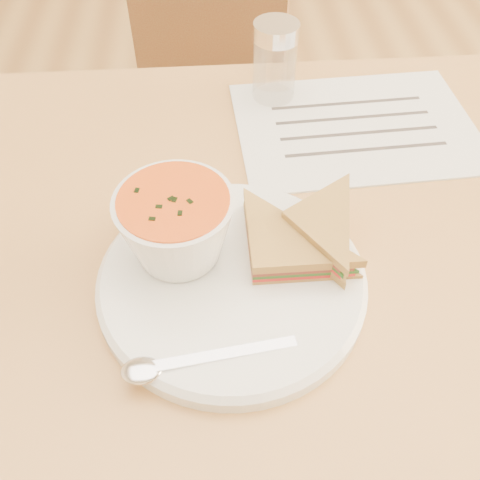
{
  "coord_description": "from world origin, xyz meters",
  "views": [
    {
      "loc": [
        -0.09,
        -0.41,
        1.21
      ],
      "look_at": [
        -0.06,
        -0.06,
        0.8
      ],
      "focal_mm": 40.0,
      "sensor_mm": 36.0,
      "label": 1
    }
  ],
  "objects_px": {
    "dining_table": "(272,375)",
    "soup_bowl": "(177,229)",
    "chair_far": "(191,133)",
    "condiment_shaker": "(275,62)",
    "plate": "(232,281)"
  },
  "relations": [
    {
      "from": "dining_table",
      "to": "condiment_shaker",
      "type": "xyz_separation_m",
      "value": [
        0.01,
        0.26,
        0.43
      ]
    },
    {
      "from": "dining_table",
      "to": "condiment_shaker",
      "type": "distance_m",
      "value": 0.5
    },
    {
      "from": "chair_far",
      "to": "soup_bowl",
      "type": "relative_size",
      "value": 7.03
    },
    {
      "from": "plate",
      "to": "condiment_shaker",
      "type": "xyz_separation_m",
      "value": [
        0.08,
        0.34,
        0.05
      ]
    },
    {
      "from": "chair_far",
      "to": "condiment_shaker",
      "type": "relative_size",
      "value": 7.42
    },
    {
      "from": "condiment_shaker",
      "to": "dining_table",
      "type": "bearing_deg",
      "value": -92.94
    },
    {
      "from": "plate",
      "to": "condiment_shaker",
      "type": "distance_m",
      "value": 0.35
    },
    {
      "from": "chair_far",
      "to": "condiment_shaker",
      "type": "xyz_separation_m",
      "value": [
        0.14,
        -0.35,
        0.39
      ]
    },
    {
      "from": "chair_far",
      "to": "plate",
      "type": "xyz_separation_m",
      "value": [
        0.06,
        -0.69,
        0.34
      ]
    },
    {
      "from": "plate",
      "to": "chair_far",
      "type": "bearing_deg",
      "value": 94.71
    },
    {
      "from": "dining_table",
      "to": "condiment_shaker",
      "type": "relative_size",
      "value": 8.85
    },
    {
      "from": "dining_table",
      "to": "plate",
      "type": "distance_m",
      "value": 0.4
    },
    {
      "from": "dining_table",
      "to": "chair_far",
      "type": "relative_size",
      "value": 1.19
    },
    {
      "from": "plate",
      "to": "soup_bowl",
      "type": "xyz_separation_m",
      "value": [
        -0.05,
        0.03,
        0.05
      ]
    },
    {
      "from": "dining_table",
      "to": "soup_bowl",
      "type": "relative_size",
      "value": 8.39
    }
  ]
}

